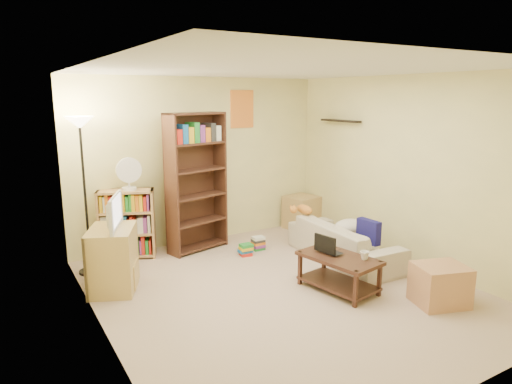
% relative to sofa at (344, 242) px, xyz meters
% --- Properties ---
extents(room, '(4.50, 4.54, 2.52)m').
position_rel_sofa_xyz_m(room, '(-1.30, -0.42, 1.36)').
color(room, '#C5A994').
rests_on(room, ground).
extents(sofa, '(1.86, 0.89, 0.52)m').
position_rel_sofa_xyz_m(sofa, '(0.00, 0.00, 0.00)').
color(sofa, beige).
rests_on(sofa, ground).
extents(navy_pillow, '(0.12, 0.35, 0.31)m').
position_rel_sofa_xyz_m(navy_pillow, '(0.07, -0.39, 0.24)').
color(navy_pillow, navy).
rests_on(navy_pillow, sofa).
extents(cream_blanket, '(0.48, 0.34, 0.21)m').
position_rel_sofa_xyz_m(cream_blanket, '(0.13, 0.04, 0.19)').
color(cream_blanket, silver).
rests_on(cream_blanket, sofa).
extents(tabby_cat, '(0.41, 0.16, 0.14)m').
position_rel_sofa_xyz_m(tabby_cat, '(-0.19, 0.70, 0.33)').
color(tabby_cat, orange).
rests_on(tabby_cat, sofa).
extents(coffee_table, '(0.67, 1.00, 0.41)m').
position_rel_sofa_xyz_m(coffee_table, '(-0.73, -0.74, 0.00)').
color(coffee_table, '#3A1E16').
rests_on(coffee_table, ground).
extents(laptop, '(0.41, 0.32, 0.03)m').
position_rel_sofa_xyz_m(laptop, '(-0.70, -0.57, 0.16)').
color(laptop, black).
rests_on(laptop, coffee_table).
extents(laptop_screen, '(0.07, 0.31, 0.21)m').
position_rel_sofa_xyz_m(laptop_screen, '(-0.83, -0.59, 0.27)').
color(laptop_screen, white).
rests_on(laptop_screen, laptop).
extents(mug, '(0.20, 0.20, 0.10)m').
position_rel_sofa_xyz_m(mug, '(-0.55, -0.96, 0.20)').
color(mug, silver).
rests_on(mug, coffee_table).
extents(tv_remote, '(0.12, 0.17, 0.02)m').
position_rel_sofa_xyz_m(tv_remote, '(-0.68, -0.41, 0.16)').
color(tv_remote, black).
rests_on(tv_remote, coffee_table).
extents(tv_stand, '(0.73, 0.83, 0.74)m').
position_rel_sofa_xyz_m(tv_stand, '(-2.97, 0.63, 0.11)').
color(tv_stand, tan).
rests_on(tv_stand, ground).
extents(television, '(0.74, 0.58, 0.39)m').
position_rel_sofa_xyz_m(television, '(-2.97, 0.63, 0.67)').
color(television, black).
rests_on(television, tv_stand).
extents(tall_bookshelf, '(0.95, 0.51, 2.00)m').
position_rel_sofa_xyz_m(tall_bookshelf, '(-1.55, 1.43, 0.80)').
color(tall_bookshelf, '#46271B').
rests_on(tall_bookshelf, ground).
extents(short_bookshelf, '(0.81, 0.56, 0.96)m').
position_rel_sofa_xyz_m(short_bookshelf, '(-2.52, 1.62, 0.22)').
color(short_bookshelf, tan).
rests_on(short_bookshelf, ground).
extents(desk_fan, '(0.34, 0.19, 0.45)m').
position_rel_sofa_xyz_m(desk_fan, '(-2.47, 1.58, 0.94)').
color(desk_fan, white).
rests_on(desk_fan, short_bookshelf).
extents(floor_lamp, '(0.34, 0.34, 1.99)m').
position_rel_sofa_xyz_m(floor_lamp, '(-3.10, 1.30, 1.32)').
color(floor_lamp, black).
rests_on(floor_lamp, ground).
extents(side_table, '(0.57, 0.57, 0.56)m').
position_rel_sofa_xyz_m(side_table, '(0.42, 1.54, 0.02)').
color(side_table, tan).
rests_on(side_table, ground).
extents(end_cabinet, '(0.64, 0.59, 0.44)m').
position_rel_sofa_xyz_m(end_cabinet, '(-0.03, -1.58, -0.04)').
color(end_cabinet, tan).
rests_on(end_cabinet, ground).
extents(book_stacks, '(0.47, 0.26, 0.20)m').
position_rel_sofa_xyz_m(book_stacks, '(-0.92, 0.91, -0.17)').
color(book_stacks, red).
rests_on(book_stacks, ground).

